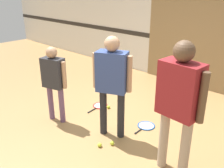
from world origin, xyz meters
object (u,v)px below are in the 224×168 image
at_px(tennis_ball_by_spare_racket, 108,107).
at_px(tennis_ball_stray_left, 121,119).
at_px(person_student_left, 54,77).
at_px(racket_spare_on_floor, 100,106).
at_px(tennis_ball_near_instructor, 112,143).
at_px(person_student_right, 179,97).
at_px(tennis_ball_stray_right, 100,145).
at_px(racket_second_spare, 146,126).
at_px(person_instructor, 112,77).

xyz_separation_m(tennis_ball_by_spare_racket, tennis_ball_stray_left, (0.51, -0.20, 0.00)).
height_order(person_student_left, racket_spare_on_floor, person_student_left).
bearing_deg(tennis_ball_near_instructor, person_student_right, 7.47).
relative_size(tennis_ball_near_instructor, tennis_ball_by_spare_racket, 1.00).
height_order(person_student_left, person_student_right, person_student_right).
xyz_separation_m(tennis_ball_near_instructor, tennis_ball_stray_left, (-0.37, 0.63, 0.00)).
distance_m(person_student_right, racket_spare_on_floor, 2.37).
distance_m(tennis_ball_by_spare_racket, tennis_ball_stray_right, 1.26).
distance_m(racket_second_spare, tennis_ball_by_spare_racket, 0.94).
relative_size(tennis_ball_by_spare_racket, tennis_ball_stray_left, 1.00).
xyz_separation_m(person_instructor, racket_spare_on_floor, (-0.87, 0.56, -0.99)).
height_order(tennis_ball_stray_left, tennis_ball_stray_right, same).
distance_m(tennis_ball_near_instructor, tennis_ball_by_spare_racket, 1.21).
distance_m(racket_spare_on_floor, tennis_ball_near_instructor, 1.32).
height_order(person_instructor, tennis_ball_stray_right, person_instructor).
distance_m(person_instructor, person_student_left, 1.10).
distance_m(person_instructor, tennis_ball_stray_left, 1.07).
bearing_deg(tennis_ball_stray_left, tennis_ball_near_instructor, -59.35).
xyz_separation_m(person_student_right, tennis_ball_near_instructor, (-0.95, -0.12, -1.04)).
bearing_deg(person_instructor, tennis_ball_by_spare_racket, 113.57).
relative_size(person_instructor, racket_second_spare, 3.26).
xyz_separation_m(person_student_left, tennis_ball_by_spare_racket, (0.36, 0.95, -0.80)).
bearing_deg(racket_second_spare, person_instructor, -26.70).
relative_size(person_student_left, racket_second_spare, 2.72).
xyz_separation_m(person_instructor, tennis_ball_stray_left, (-0.17, 0.42, -0.96)).
height_order(tennis_ball_by_spare_racket, tennis_ball_stray_right, same).
bearing_deg(racket_second_spare, tennis_ball_near_instructor, -6.70).
distance_m(tennis_ball_stray_left, tennis_ball_stray_right, 0.84).
xyz_separation_m(tennis_ball_near_instructor, tennis_ball_by_spare_racket, (-0.88, 0.83, 0.00)).
bearing_deg(racket_spare_on_floor, person_student_left, -17.75).
relative_size(person_student_left, tennis_ball_by_spare_racket, 20.39).
distance_m(person_student_right, tennis_ball_stray_right, 1.51).
bearing_deg(person_instructor, person_student_right, -28.35).
relative_size(person_student_right, tennis_ball_near_instructor, 26.25).
distance_m(racket_spare_on_floor, racket_second_spare, 1.13).
distance_m(person_instructor, racket_spare_on_floor, 1.43).
bearing_deg(person_student_right, tennis_ball_near_instructor, 11.53).
xyz_separation_m(person_student_right, tennis_ball_stray_left, (-1.32, 0.50, -1.04)).
xyz_separation_m(person_student_left, racket_spare_on_floor, (0.17, 0.89, -0.82)).
bearing_deg(person_student_left, person_instructor, 2.07).
distance_m(tennis_ball_near_instructor, tennis_ball_stray_left, 0.73).
height_order(person_instructor, tennis_ball_stray_left, person_instructor).
height_order(person_instructor, tennis_ball_by_spare_racket, person_instructor).
height_order(racket_spare_on_floor, tennis_ball_stray_left, tennis_ball_stray_left).
distance_m(person_student_right, racket_second_spare, 1.54).
relative_size(racket_second_spare, tennis_ball_near_instructor, 7.50).
relative_size(person_student_left, tennis_ball_stray_left, 20.39).
xyz_separation_m(racket_spare_on_floor, racket_second_spare, (1.13, 0.02, 0.00)).
bearing_deg(tennis_ball_stray_right, tennis_ball_near_instructor, 57.81).
height_order(person_student_left, tennis_ball_by_spare_racket, person_student_left).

